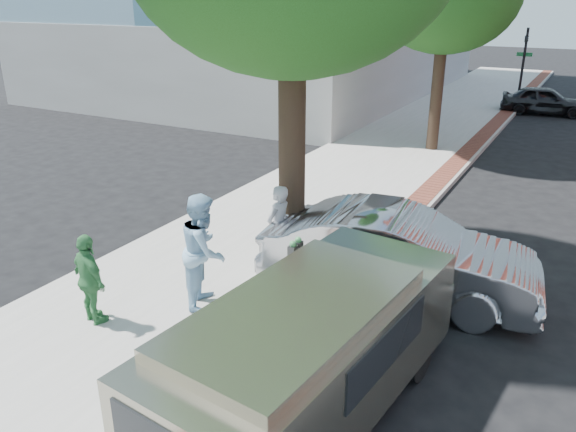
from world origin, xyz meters
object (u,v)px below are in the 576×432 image
Objects in this scene: person_gray at (278,228)px; sedan_silver at (398,255)px; parking_meter at (295,263)px; bg_car at (545,100)px; person_officer at (204,250)px; van at (317,345)px; person_green at (90,280)px.

person_gray is 2.34m from sedan_silver.
parking_meter is 1.98m from person_gray.
person_officer is at bearing 164.94° from bg_car.
sedan_silver is (1.09, 1.89, -0.39)m from parking_meter.
sedan_silver is at bearing 171.94° from bg_car.
bg_car is (3.15, 21.81, -0.50)m from person_officer.
van is (2.82, -1.36, -0.15)m from person_officer.
bg_car is at bearing 95.30° from van.
person_gray is 0.33× the size of van.
bg_car is (0.42, 19.70, -0.17)m from sedan_silver.
person_officer reaches higher than person_gray.
person_green reaches higher than parking_meter.
person_green is at bearing 123.86° from sedan_silver.
person_officer is at bearing 119.99° from sedan_silver.
person_gray is at bearing -100.97° from person_green.
person_officer reaches higher than van.
parking_meter is at bearing -107.96° from person_officer.
person_green is at bearing 113.00° from person_officer.
van is (2.39, -3.14, 0.00)m from person_gray.
person_gray is 0.34× the size of sedan_silver.
parking_meter is 1.99m from van.
sedan_silver is (2.31, 0.33, -0.19)m from person_gray.
person_gray reaches higher than sedan_silver.
van is at bearing 172.33° from bg_car.
sedan_silver is at bearing 97.52° from van.
person_gray is 1.84m from person_officer.
person_gray is at bearing -39.25° from person_officer.
person_officer reaches higher than sedan_silver.
parking_meter is at bearing 142.19° from sedan_silver.
parking_meter is at bearing -133.87° from person_green.
person_gray reaches higher than person_green.
person_green is 0.31× the size of sedan_silver.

